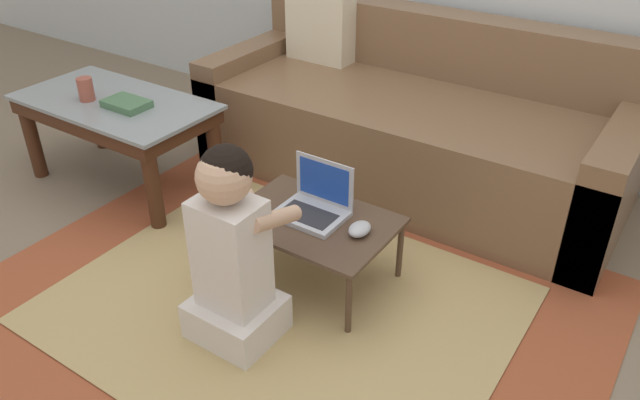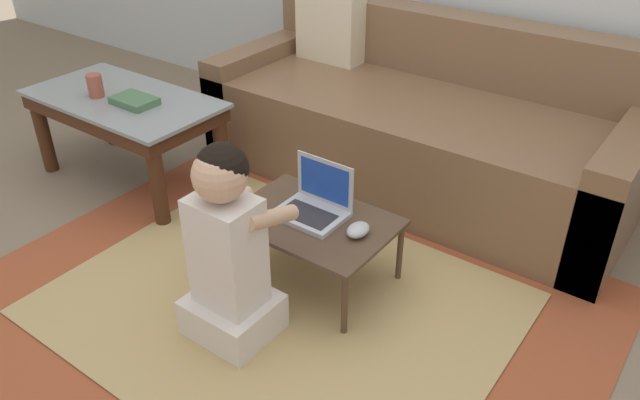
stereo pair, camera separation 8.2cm
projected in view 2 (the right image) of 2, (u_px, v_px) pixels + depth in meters
The scene contains 10 objects.
ground_plane at pixel (293, 294), 2.44m from camera, with size 16.00×16.00×0.00m, color #7F705B.
area_rug at pixel (280, 304), 2.38m from camera, with size 2.28×1.84×0.01m.
couch at pixel (419, 126), 3.09m from camera, with size 2.07×0.88×0.82m.
coffee_table at pixel (125, 111), 3.03m from camera, with size 0.98×0.51×0.45m.
laptop_desk at pixel (312, 224), 2.39m from camera, with size 0.62×0.43×0.28m.
laptop at pixel (314, 206), 2.39m from camera, with size 0.26×0.20×0.21m.
computer_mouse at pixel (358, 230), 2.28m from camera, with size 0.07×0.10×0.04m.
person_seated at pixel (228, 251), 2.08m from camera, with size 0.30×0.37×0.75m.
cup_on_table at pixel (95, 86), 2.96m from camera, with size 0.07×0.07×0.11m.
book_on_table at pixel (134, 101), 2.90m from camera, with size 0.21×0.14×0.03m.
Camera 2 is at (1.20, -1.46, 1.59)m, focal length 35.00 mm.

